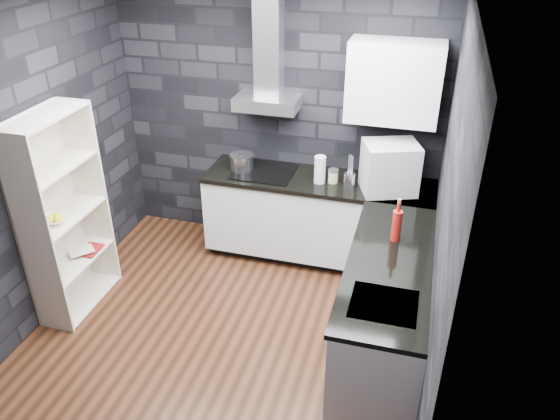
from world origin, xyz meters
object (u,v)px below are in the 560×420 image
at_px(appliance_garage, 390,168).
at_px(bookshelf, 64,216).
at_px(fruit_bowl, 55,219).
at_px(glass_vase, 320,170).
at_px(red_bottle, 397,226).
at_px(utensil_crock, 349,180).
at_px(storage_jar, 333,177).
at_px(pot, 242,162).

height_order(appliance_garage, bookshelf, bookshelf).
bearing_deg(fruit_bowl, glass_vase, 34.28).
distance_m(red_bottle, fruit_bowl, 2.76).
bearing_deg(fruit_bowl, utensil_crock, 30.49).
height_order(glass_vase, storage_jar, glass_vase).
bearing_deg(red_bottle, fruit_bowl, -169.68).
bearing_deg(utensil_crock, red_bottle, -58.53).
bearing_deg(appliance_garage, pot, 157.30).
height_order(utensil_crock, appliance_garage, appliance_garage).
xyz_separation_m(pot, storage_jar, (0.92, -0.03, -0.02)).
bearing_deg(fruit_bowl, storage_jar, 33.38).
relative_size(utensil_crock, appliance_garage, 0.28).
xyz_separation_m(utensil_crock, fruit_bowl, (-2.22, -1.31, -0.03)).
xyz_separation_m(utensil_crock, bookshelf, (-2.22, -1.19, -0.07)).
bearing_deg(glass_vase, bookshelf, -148.09).
relative_size(bookshelf, fruit_bowl, 8.48).
bearing_deg(red_bottle, utensil_crock, 121.47).
xyz_separation_m(pot, fruit_bowl, (-1.14, -1.39, -0.04)).
bearing_deg(storage_jar, glass_vase, -163.43).
height_order(pot, bookshelf, bookshelf).
bearing_deg(storage_jar, bookshelf, -148.89).
height_order(storage_jar, appliance_garage, appliance_garage).
relative_size(glass_vase, fruit_bowl, 1.24).
relative_size(appliance_garage, red_bottle, 1.83).
xyz_separation_m(storage_jar, red_bottle, (0.66, -0.86, 0.07)).
bearing_deg(appliance_garage, bookshelf, -174.98).
distance_m(pot, bookshelf, 1.71).
height_order(glass_vase, fruit_bowl, glass_vase).
height_order(bookshelf, fruit_bowl, bookshelf).
distance_m(storage_jar, appliance_garage, 0.54).
distance_m(red_bottle, bookshelf, 2.75).
height_order(pot, appliance_garage, appliance_garage).
height_order(red_bottle, fruit_bowl, red_bottle).
distance_m(utensil_crock, fruit_bowl, 2.58).
bearing_deg(red_bottle, bookshelf, -172.03).
bearing_deg(pot, storage_jar, -1.95).
xyz_separation_m(bookshelf, fruit_bowl, (0.00, -0.11, 0.04)).
xyz_separation_m(appliance_garage, red_bottle, (0.15, -0.83, -0.10)).
bearing_deg(storage_jar, pot, 178.05).
bearing_deg(glass_vase, pot, 175.16).
bearing_deg(bookshelf, red_bottle, 8.50).
bearing_deg(storage_jar, utensil_crock, -17.03).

